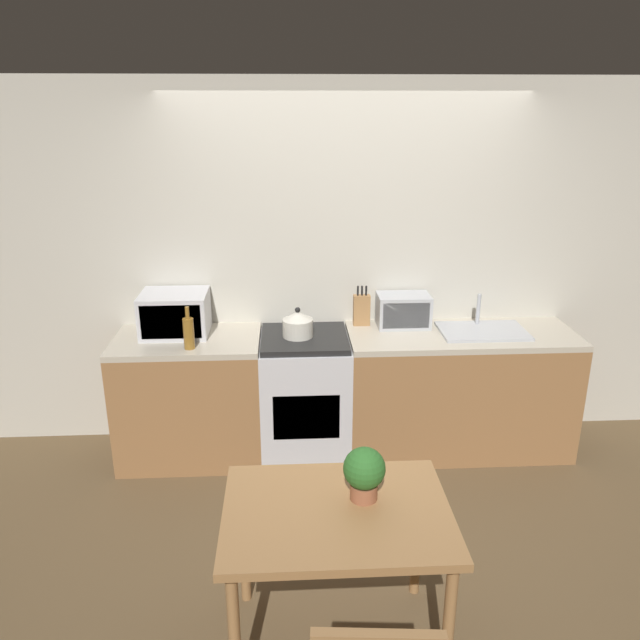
{
  "coord_description": "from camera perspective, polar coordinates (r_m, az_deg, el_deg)",
  "views": [
    {
      "loc": [
        -0.42,
        -3.32,
        2.43
      ],
      "look_at": [
        -0.2,
        0.61,
        1.05
      ],
      "focal_mm": 35.0,
      "sensor_mm": 36.0,
      "label": 1
    }
  ],
  "objects": [
    {
      "name": "ground_plane",
      "position": [
        4.14,
        3.33,
        -16.68
      ],
      "size": [
        16.0,
        16.0,
        0.0
      ],
      "primitive_type": "plane",
      "color": "brown"
    },
    {
      "name": "wall_back",
      "position": [
        4.53,
        2.18,
        4.87
      ],
      "size": [
        10.0,
        0.06,
        2.6
      ],
      "color": "beige",
      "rests_on": "ground_plane"
    },
    {
      "name": "counter_left_run",
      "position": [
        4.54,
        -11.73,
        -6.96
      ],
      "size": [
        1.0,
        0.62,
        0.9
      ],
      "color": "olive",
      "rests_on": "ground_plane"
    },
    {
      "name": "counter_right_run",
      "position": [
        4.65,
        12.47,
        -6.35
      ],
      "size": [
        1.6,
        0.62,
        0.9
      ],
      "color": "olive",
      "rests_on": "ground_plane"
    },
    {
      "name": "stove_range",
      "position": [
        4.49,
        -1.39,
        -6.88
      ],
      "size": [
        0.62,
        0.62,
        0.9
      ],
      "color": "silver",
      "rests_on": "ground_plane"
    },
    {
      "name": "kettle",
      "position": [
        4.28,
        -2.05,
        -0.38
      ],
      "size": [
        0.21,
        0.21,
        0.21
      ],
      "color": "beige",
      "rests_on": "stove_range"
    },
    {
      "name": "microwave",
      "position": [
        4.42,
        -13.12,
        0.58
      ],
      "size": [
        0.45,
        0.37,
        0.29
      ],
      "color": "silver",
      "rests_on": "counter_left_run"
    },
    {
      "name": "bottle",
      "position": [
        4.14,
        -11.92,
        -1.13
      ],
      "size": [
        0.07,
        0.07,
        0.29
      ],
      "color": "olive",
      "rests_on": "counter_left_run"
    },
    {
      "name": "knife_block",
      "position": [
        4.5,
        3.82,
        0.95
      ],
      "size": [
        0.12,
        0.06,
        0.29
      ],
      "color": "#9E7042",
      "rests_on": "counter_right_run"
    },
    {
      "name": "toaster_oven",
      "position": [
        4.5,
        7.63,
        0.86
      ],
      "size": [
        0.37,
        0.24,
        0.23
      ],
      "color": "#ADAFB5",
      "rests_on": "counter_right_run"
    },
    {
      "name": "sink_basin",
      "position": [
        4.52,
        14.63,
        -0.91
      ],
      "size": [
        0.6,
        0.39,
        0.24
      ],
      "color": "#ADAFB5",
      "rests_on": "counter_right_run"
    },
    {
      "name": "dining_table",
      "position": [
        2.89,
        1.55,
        -18.42
      ],
      "size": [
        1.0,
        0.74,
        0.75
      ],
      "color": "#9E7042",
      "rests_on": "ground_plane"
    },
    {
      "name": "potted_plant",
      "position": [
        2.83,
        4.07,
        -13.66
      ],
      "size": [
        0.19,
        0.19,
        0.25
      ],
      "color": "#9E5B3D",
      "rests_on": "dining_table"
    }
  ]
}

